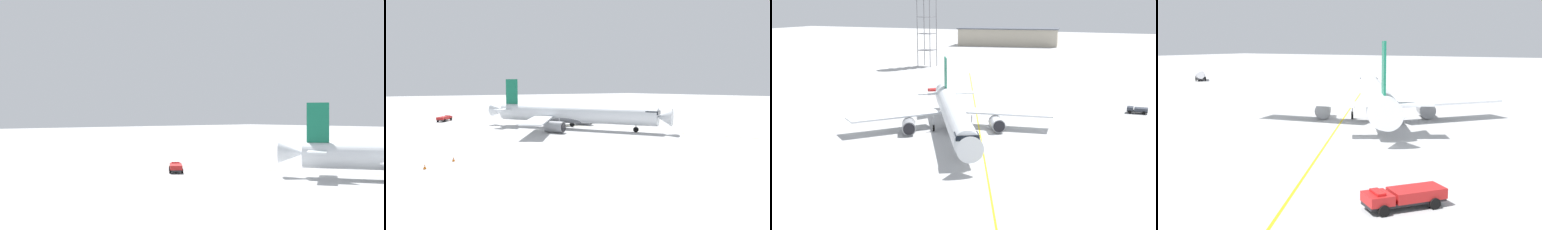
{
  "view_description": "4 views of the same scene",
  "coord_description": "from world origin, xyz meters",
  "views": [
    {
      "loc": [
        -72.83,
        -28.14,
        9.09
      ],
      "look_at": [
        -21.54,
        30.04,
        9.23
      ],
      "focal_mm": 43.16,
      "sensor_mm": 36.0,
      "label": 1
    },
    {
      "loc": [
        -45.8,
        -62.76,
        9.18
      ],
      "look_at": [
        -5.03,
        -4.1,
        3.05
      ],
      "focal_mm": 30.55,
      "sensor_mm": 36.0,
      "label": 2
    },
    {
      "loc": [
        29.89,
        -77.27,
        21.43
      ],
      "look_at": [
        -3.71,
        -3.98,
        3.43
      ],
      "focal_mm": 47.21,
      "sensor_mm": 36.0,
      "label": 3
    },
    {
      "loc": [
        -37.65,
        56.91,
        10.86
      ],
      "look_at": [
        -9.83,
        10.22,
        2.44
      ],
      "focal_mm": 43.82,
      "sensor_mm": 36.0,
      "label": 4
    }
  ],
  "objects": [
    {
      "name": "ops_pickup_truck",
      "position": [
        -25.5,
        29.49,
        0.81
      ],
      "size": [
        4.9,
        5.56,
        1.41
      ],
      "rotation": [
        0.0,
        0.0,
        0.91
      ],
      "color": "#232326",
      "rests_on": "ground_plane"
    },
    {
      "name": "fuel_tanker_truck",
      "position": [
        68.65,
        -37.1,
        1.56
      ],
      "size": [
        7.96,
        7.3,
        2.87
      ],
      "rotation": [
        0.0,
        0.0,
        5.57
      ],
      "color": "#232326",
      "rests_on": "ground_plane"
    },
    {
      "name": "airliner_main",
      "position": [
        -6.12,
        -3.0,
        3.06
      ],
      "size": [
        31.59,
        38.46,
        11.04
      ],
      "rotation": [
        0.0,
        0.0,
        5.26
      ],
      "color": "silver",
      "rests_on": "ground_plane"
    },
    {
      "name": "ground_plane",
      "position": [
        0.0,
        0.0,
        0.0
      ],
      "size": [
        600.0,
        600.0,
        0.0
      ],
      "primitive_type": "plane",
      "color": "#B2B2B2"
    },
    {
      "name": "taxiway_centreline",
      "position": [
        -0.12,
        -5.3,
        0.0
      ],
      "size": [
        67.09,
        141.14,
        0.01
      ],
      "rotation": [
        0.0,
        0.0,
        5.16
      ],
      "color": "yellow",
      "rests_on": "ground_plane"
    }
  ]
}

